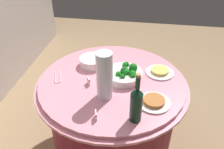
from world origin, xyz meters
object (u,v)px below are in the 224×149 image
at_px(food_plate_peanuts, 154,102).
at_px(label_placard_mid, 89,81).
at_px(decorative_fruit_vase, 104,78).
at_px(serving_tongs, 57,77).
at_px(wine_bottle, 136,103).
at_px(food_plate_noodles, 160,72).
at_px(label_placard_front, 96,115).
at_px(broccoli_bowl, 125,74).
at_px(plate_stack, 92,61).

bearing_deg(food_plate_peanuts, label_placard_mid, 74.08).
bearing_deg(decorative_fruit_vase, serving_tongs, 68.49).
bearing_deg(wine_bottle, food_plate_noodles, -15.97).
bearing_deg(decorative_fruit_vase, label_placard_front, 176.34).
height_order(food_plate_noodles, label_placard_front, label_placard_front).
xyz_separation_m(wine_bottle, food_plate_peanuts, (0.17, -0.11, -0.12)).
xyz_separation_m(broccoli_bowl, serving_tongs, (-0.07, 0.51, -0.04)).
height_order(plate_stack, wine_bottle, wine_bottle).
bearing_deg(plate_stack, decorative_fruit_vase, -155.05).
relative_size(food_plate_peanuts, food_plate_noodles, 1.00).
height_order(food_plate_noodles, label_placard_mid, label_placard_mid).
distance_m(wine_bottle, label_placard_front, 0.26).
distance_m(serving_tongs, food_plate_peanuts, 0.76).
relative_size(wine_bottle, decorative_fruit_vase, 0.99).
xyz_separation_m(decorative_fruit_vase, label_placard_front, (-0.22, 0.01, -0.12)).
bearing_deg(serving_tongs, broccoli_bowl, -82.29).
relative_size(serving_tongs, food_plate_peanuts, 0.75).
relative_size(wine_bottle, serving_tongs, 2.04).
distance_m(wine_bottle, serving_tongs, 0.72).
xyz_separation_m(food_plate_peanuts, food_plate_noodles, (0.37, -0.04, -0.00)).
height_order(serving_tongs, food_plate_noodles, food_plate_noodles).
bearing_deg(food_plate_noodles, label_placard_mid, 114.13).
distance_m(food_plate_peanuts, label_placard_mid, 0.50).
bearing_deg(food_plate_peanuts, wine_bottle, 146.17).
distance_m(decorative_fruit_vase, label_placard_front, 0.25).
xyz_separation_m(plate_stack, wine_bottle, (-0.56, -0.40, 0.09)).
xyz_separation_m(broccoli_bowl, decorative_fruit_vase, (-0.23, 0.11, 0.11)).
height_order(decorative_fruit_vase, food_plate_noodles, decorative_fruit_vase).
xyz_separation_m(broccoli_bowl, label_placard_mid, (-0.11, 0.25, -0.01)).
height_order(decorative_fruit_vase, food_plate_peanuts, decorative_fruit_vase).
height_order(wine_bottle, food_plate_noodles, wine_bottle).
relative_size(decorative_fruit_vase, label_placard_front, 6.18).
distance_m(decorative_fruit_vase, serving_tongs, 0.46).
height_order(broccoli_bowl, serving_tongs, broccoli_bowl).
bearing_deg(decorative_fruit_vase, plate_stack, 24.95).
bearing_deg(food_plate_peanuts, label_placard_front, 119.59).
relative_size(serving_tongs, label_placard_front, 3.00).
height_order(plate_stack, food_plate_noodles, plate_stack).
bearing_deg(broccoli_bowl, label_placard_front, 164.40).
xyz_separation_m(food_plate_noodles, label_placard_front, (-0.57, 0.39, 0.02)).
height_order(broccoli_bowl, food_plate_peanuts, broccoli_bowl).
xyz_separation_m(decorative_fruit_vase, serving_tongs, (0.16, 0.40, -0.15)).
height_order(food_plate_peanuts, label_placard_front, label_placard_front).
bearing_deg(label_placard_front, food_plate_peanuts, -60.41).
distance_m(food_plate_peanuts, label_placard_front, 0.40).
bearing_deg(food_plate_peanuts, decorative_fruit_vase, 86.16).
relative_size(decorative_fruit_vase, food_plate_peanuts, 1.55).
distance_m(broccoli_bowl, wine_bottle, 0.44).
relative_size(broccoli_bowl, decorative_fruit_vase, 0.82).
height_order(wine_bottle, serving_tongs, wine_bottle).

